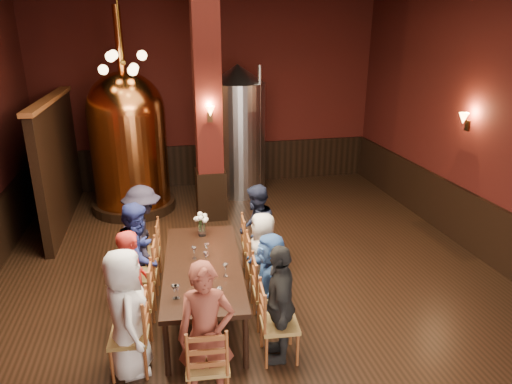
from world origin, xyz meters
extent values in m
plane|color=black|center=(0.00, 0.00, 0.00)|extent=(10.00, 10.00, 0.00)
cube|color=#42110E|center=(0.00, 5.00, 2.25)|extent=(8.00, 0.02, 4.50)
cube|color=#42110E|center=(4.00, 0.00, 2.25)|extent=(0.02, 10.00, 4.50)
cube|color=black|center=(3.96, 0.00, 0.50)|extent=(0.08, 9.90, 1.00)
cube|color=black|center=(0.00, 4.96, 0.50)|extent=(7.90, 0.08, 1.00)
cube|color=#42110E|center=(-0.30, 2.80, 2.25)|extent=(0.58, 0.58, 4.50)
cube|color=black|center=(-3.20, 3.20, 1.20)|extent=(0.22, 3.50, 2.40)
cube|color=black|center=(-0.81, -0.59, 0.72)|extent=(1.18, 2.47, 0.06)
cylinder|color=black|center=(-1.33, -1.69, 0.34)|extent=(0.07, 0.07, 0.69)
cylinder|color=black|center=(-0.46, -1.76, 0.34)|extent=(0.07, 0.07, 0.69)
cylinder|color=black|center=(-1.16, 0.58, 0.34)|extent=(0.07, 0.07, 0.69)
cylinder|color=black|center=(-0.28, 0.51, 0.34)|extent=(0.07, 0.07, 0.69)
imported|color=white|center=(-1.73, -1.52, 0.75)|extent=(0.58, 0.80, 1.51)
imported|color=#A4221C|center=(-1.68, -0.85, 0.72)|extent=(0.44, 0.58, 1.44)
imported|color=navy|center=(-1.63, -0.19, 0.76)|extent=(0.58, 0.82, 1.53)
imported|color=black|center=(-1.58, 0.47, 0.77)|extent=(0.62, 1.02, 1.53)
imported|color=black|center=(-0.04, -1.65, 0.73)|extent=(0.52, 0.91, 1.46)
imported|color=#3C69B4|center=(0.02, -0.98, 0.64)|extent=(0.42, 1.21, 1.29)
imported|color=beige|center=(0.07, -0.33, 0.64)|extent=(0.50, 0.68, 1.29)
imported|color=#191E33|center=(0.12, 0.34, 0.73)|extent=(0.55, 0.78, 1.46)
imported|color=brown|center=(-0.93, -2.13, 0.79)|extent=(0.62, 0.44, 1.59)
cylinder|color=black|center=(-1.87, 3.59, 0.10)|extent=(1.74, 1.74, 0.19)
cylinder|color=#CB6C2F|center=(-1.87, 3.59, 1.16)|extent=(1.84, 1.84, 1.93)
sphere|color=#CB6C2F|center=(-1.87, 3.59, 2.13)|extent=(1.55, 1.55, 1.55)
cylinder|color=#CB6C2F|center=(-1.87, 3.59, 3.48)|extent=(0.15, 0.15, 1.26)
cylinder|color=#B2B2B7|center=(0.52, 4.16, 1.28)|extent=(1.39, 1.39, 2.55)
cone|color=#B2B2B7|center=(0.52, 4.16, 2.75)|extent=(1.22, 1.22, 0.41)
cylinder|color=#B2B2B7|center=(0.93, 3.75, 1.53)|extent=(0.08, 0.08, 2.86)
cylinder|color=white|center=(-0.72, 0.29, 0.85)|extent=(0.11, 0.11, 0.19)
camera|label=1|loc=(-1.24, -5.95, 3.67)|focal=32.00mm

